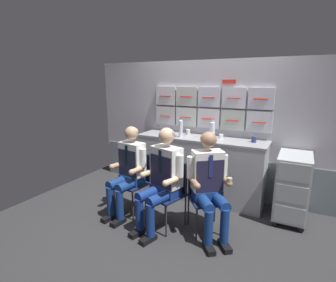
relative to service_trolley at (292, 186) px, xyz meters
name	(u,v)px	position (x,y,z in m)	size (l,w,h in m)	color
ground	(171,232)	(-1.28, -1.00, -0.50)	(4.80, 4.80, 0.04)	#302F30
galley_bulkhead	(210,129)	(-1.28, 0.37, 0.59)	(4.20, 0.14, 2.15)	#B4B0B9
galley_counter	(200,168)	(-1.33, 0.09, 0.01)	(2.00, 0.53, 0.98)	#AEAFB4
service_trolley	(292,186)	(0.00, 0.00, 0.00)	(0.40, 0.65, 0.90)	black
folding_chair_left	(137,176)	(-1.99, -0.71, 0.02)	(0.45, 0.46, 0.83)	#2D2D33
crew_member_left	(128,168)	(-2.01, -0.87, 0.19)	(0.49, 0.63, 1.24)	black
folding_chair_right	(171,187)	(-1.38, -0.82, 0.02)	(0.49, 0.49, 0.83)	#2D2D33
crew_member_right	(162,175)	(-1.43, -0.97, 0.23)	(0.54, 0.69, 1.29)	black
folding_chair_by_counter	(205,190)	(-0.97, -0.71, 0.02)	(0.56, 0.56, 0.83)	#2D2D33
crew_member_by_counter	(209,181)	(-0.87, -0.84, 0.21)	(0.63, 0.68, 1.26)	black
water_bottle_clear	(212,129)	(-1.17, 0.13, 0.63)	(0.08, 0.08, 0.28)	silver
water_bottle_short	(181,128)	(-1.62, -0.02, 0.64)	(0.06, 0.06, 0.30)	silver
espresso_cup_small	(254,139)	(-0.55, 0.13, 0.54)	(0.07, 0.07, 0.09)	navy
coffee_cup_spare	(188,132)	(-1.59, 0.21, 0.54)	(0.07, 0.07, 0.09)	silver
coffee_cup_white	(221,136)	(-1.04, 0.19, 0.53)	(0.07, 0.07, 0.06)	white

